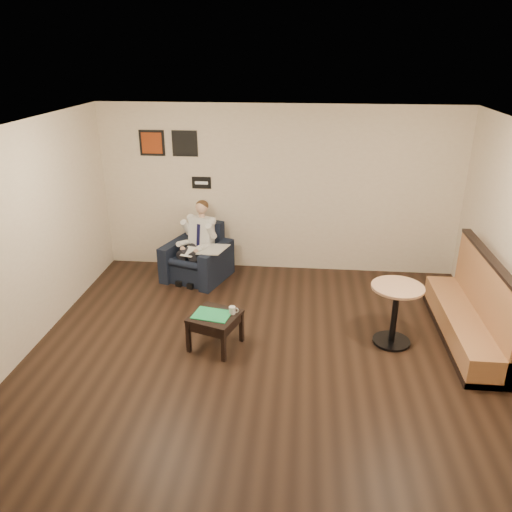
# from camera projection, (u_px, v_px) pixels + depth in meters

# --- Properties ---
(ground) EXTENTS (6.00, 6.00, 0.00)m
(ground) POSITION_uv_depth(u_px,v_px,m) (263.00, 366.00, 6.10)
(ground) COLOR black
(ground) RESTS_ON ground
(wall_back) EXTENTS (6.00, 0.02, 2.80)m
(wall_back) POSITION_uv_depth(u_px,v_px,m) (279.00, 190.00, 8.32)
(wall_back) COLOR #F0E0C5
(wall_back) RESTS_ON ground
(wall_front) EXTENTS (6.00, 0.02, 2.80)m
(wall_front) POSITION_uv_depth(u_px,v_px,m) (218.00, 470.00, 2.81)
(wall_front) COLOR #F0E0C5
(wall_front) RESTS_ON ground
(wall_left) EXTENTS (0.02, 6.00, 2.80)m
(wall_left) POSITION_uv_depth(u_px,v_px,m) (8.00, 251.00, 5.83)
(wall_left) COLOR #F0E0C5
(wall_left) RESTS_ON ground
(ceiling) EXTENTS (6.00, 6.00, 0.02)m
(ceiling) POSITION_uv_depth(u_px,v_px,m) (264.00, 134.00, 5.02)
(ceiling) COLOR white
(ceiling) RESTS_ON wall_back
(seating_sign) EXTENTS (0.32, 0.02, 0.20)m
(seating_sign) POSITION_uv_depth(u_px,v_px,m) (201.00, 183.00, 8.38)
(seating_sign) COLOR black
(seating_sign) RESTS_ON wall_back
(art_print_left) EXTENTS (0.42, 0.03, 0.42)m
(art_print_left) POSITION_uv_depth(u_px,v_px,m) (152.00, 143.00, 8.20)
(art_print_left) COLOR #923412
(art_print_left) RESTS_ON wall_back
(art_print_right) EXTENTS (0.42, 0.03, 0.42)m
(art_print_right) POSITION_uv_depth(u_px,v_px,m) (185.00, 144.00, 8.15)
(art_print_right) COLOR black
(art_print_right) RESTS_ON wall_back
(armchair) EXTENTS (1.18, 1.18, 0.90)m
(armchair) POSITION_uv_depth(u_px,v_px,m) (197.00, 253.00, 8.27)
(armchair) COLOR black
(armchair) RESTS_ON ground
(seated_man) EXTENTS (0.84, 1.03, 1.24)m
(seated_man) POSITION_uv_depth(u_px,v_px,m) (192.00, 246.00, 8.11)
(seated_man) COLOR silver
(seated_man) RESTS_ON armchair
(lap_papers) EXTENTS (0.27, 0.34, 0.01)m
(lap_papers) POSITION_uv_depth(u_px,v_px,m) (189.00, 252.00, 8.05)
(lap_papers) COLOR white
(lap_papers) RESTS_ON seated_man
(newspaper) EXTENTS (0.51, 0.58, 0.01)m
(newspaper) POSITION_uv_depth(u_px,v_px,m) (213.00, 249.00, 7.98)
(newspaper) COLOR silver
(newspaper) RESTS_ON armchair
(side_table) EXTENTS (0.72, 0.72, 0.46)m
(side_table) POSITION_uv_depth(u_px,v_px,m) (215.00, 331.00, 6.42)
(side_table) COLOR black
(side_table) RESTS_ON ground
(green_folder) EXTENTS (0.52, 0.41, 0.01)m
(green_folder) POSITION_uv_depth(u_px,v_px,m) (212.00, 315.00, 6.33)
(green_folder) COLOR #22AC5D
(green_folder) RESTS_ON side_table
(coffee_mug) EXTENTS (0.11, 0.11, 0.10)m
(coffee_mug) POSITION_uv_depth(u_px,v_px,m) (232.00, 310.00, 6.35)
(coffee_mug) COLOR white
(coffee_mug) RESTS_ON side_table
(smartphone) EXTENTS (0.16, 0.13, 0.01)m
(smartphone) POSITION_uv_depth(u_px,v_px,m) (224.00, 310.00, 6.45)
(smartphone) COLOR black
(smartphone) RESTS_ON side_table
(banquette) EXTENTS (0.53, 2.24, 1.15)m
(banquette) POSITION_uv_depth(u_px,v_px,m) (467.00, 300.00, 6.47)
(banquette) COLOR #AA6E41
(banquette) RESTS_ON ground
(cafe_table) EXTENTS (0.72, 0.72, 0.83)m
(cafe_table) POSITION_uv_depth(u_px,v_px,m) (394.00, 315.00, 6.44)
(cafe_table) COLOR tan
(cafe_table) RESTS_ON ground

